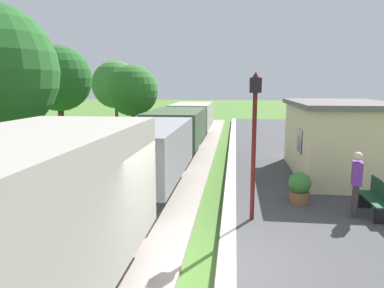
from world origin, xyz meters
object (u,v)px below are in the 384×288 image
Objects in this scene: freight_train at (160,140)px; bench_down_platform at (307,142)px; lamp_post_near at (255,120)px; tree_field_distant at (116,85)px; person_waiting at (356,182)px; tree_trackside_far at (59,79)px; station_hut at (338,138)px; tree_field_left at (132,91)px; bench_near_hut at (377,198)px; potted_planter at (300,187)px.

freight_train is 17.33× the size of bench_down_platform.
tree_field_distant is at bearing 116.43° from lamp_post_near.
person_waiting is 13.75m from tree_trackside_far.
station_hut is at bearing -86.06° from person_waiting.
bench_down_platform is at bearing 37.32° from freight_train.
station_hut is at bearing -49.67° from tree_field_distant.
tree_field_left is at bearing 72.86° from tree_trackside_far.
tree_trackside_far reaches higher than bench_down_platform.
person_waiting is (6.03, -4.37, -0.30)m from freight_train.
tree_field_left is (-10.23, 3.62, 2.54)m from bench_down_platform.
station_hut is 4.52m from bench_near_hut.
person_waiting is (-0.59, -9.42, 0.46)m from bench_down_platform.
potted_planter is at bearing 45.82° from lamp_post_near.
bench_near_hut is 0.31× the size of tree_field_left.
freight_train is 7.89m from bench_near_hut.
person_waiting is at bearing -35.91° from freight_train.
tree_field_distant reaches higher than station_hut.
lamp_post_near is at bearing 24.35° from person_waiting.
bench_near_hut is (6.62, -4.21, -0.76)m from freight_train.
person_waiting reaches higher than bench_down_platform.
lamp_post_near is at bearing -134.18° from potted_planter.
potted_planter is at bearing -55.20° from tree_field_left.
potted_planter reaches higher than bench_down_platform.
person_waiting is at bearing -31.62° from tree_trackside_far.
station_hut is at bearing 87.73° from bench_near_hut.
tree_field_left is (1.84, 5.98, -0.66)m from tree_trackside_far.
potted_planter is at bearing -24.27° from person_waiting.
tree_field_distant is (-14.18, 12.07, 2.92)m from bench_down_platform.
potted_planter is at bearing -118.90° from station_hut.
person_waiting is at bearing -53.54° from tree_field_left.
bench_near_hut is at bearing -23.60° from potted_planter.
bench_near_hut is at bearing -51.56° from tree_field_left.
station_hut is at bearing -39.14° from tree_field_left.
bench_near_hut is 0.41× the size of lamp_post_near.
tree_field_left is at bearing 124.80° from potted_planter.
tree_field_left is at bearing 128.44° from bench_near_hut.
freight_train is 8.36m from bench_down_platform.
tree_trackside_far is (-8.83, 7.58, 1.12)m from lamp_post_near.
potted_planter is (-2.00, -3.62, -0.93)m from station_hut.
bench_down_platform is 0.27× the size of tree_trackside_far.
tree_field_left is at bearing 117.25° from lamp_post_near.
station_hut is at bearing 1.74° from freight_train.
tree_field_left is (-8.40, 12.09, 2.54)m from potted_planter.
bench_down_platform is (6.62, 5.05, -0.76)m from freight_train.
lamp_post_near is 15.25m from tree_field_left.
person_waiting is (-0.77, -4.58, -0.47)m from station_hut.
tree_field_distant reaches higher than tree_trackside_far.
person_waiting is 16.35m from tree_field_left.
person_waiting is 25.55m from tree_field_distant.
tree_field_left is at bearing 160.48° from bench_down_platform.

